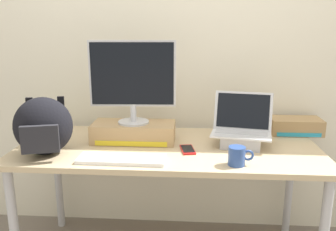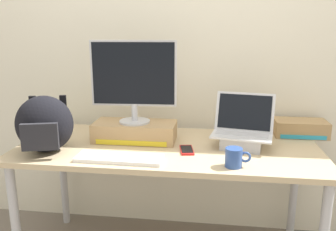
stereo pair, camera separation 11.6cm
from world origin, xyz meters
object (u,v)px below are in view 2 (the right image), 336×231
(desktop_monitor, at_px, (134,79))
(open_laptop, at_px, (242,136))
(cell_phone, at_px, (187,150))
(toner_box_cyan, at_px, (300,128))
(plush_toy, at_px, (45,129))
(toner_box_yellow, at_px, (135,131))
(messenger_backpack, at_px, (45,124))
(external_keyboard, at_px, (119,158))
(coffee_mug, at_px, (234,157))

(desktop_monitor, bearing_deg, open_laptop, -5.82)
(cell_phone, bearing_deg, toner_box_cyan, 18.53)
(cell_phone, xyz_separation_m, plush_toy, (-0.90, 0.13, 0.05))
(toner_box_yellow, distance_m, desktop_monitor, 0.32)
(toner_box_yellow, bearing_deg, messenger_backpack, -149.81)
(toner_box_yellow, relative_size, open_laptop, 1.32)
(desktop_monitor, height_order, messenger_backpack, desktop_monitor)
(external_keyboard, xyz_separation_m, coffee_mug, (0.58, -0.01, 0.04))
(desktop_monitor, relative_size, plush_toy, 4.87)
(coffee_mug, bearing_deg, toner_box_yellow, 149.12)
(toner_box_yellow, bearing_deg, cell_phone, -24.28)
(messenger_backpack, distance_m, plush_toy, 0.30)
(desktop_monitor, height_order, toner_box_cyan, desktop_monitor)
(open_laptop, relative_size, cell_phone, 2.31)
(external_keyboard, bearing_deg, coffee_mug, -0.20)
(open_laptop, distance_m, messenger_backpack, 1.10)
(coffee_mug, xyz_separation_m, cell_phone, (-0.25, 0.20, -0.04))
(open_laptop, height_order, messenger_backpack, messenger_backpack)
(cell_phone, height_order, toner_box_cyan, toner_box_cyan)
(plush_toy, bearing_deg, open_laptop, -0.97)
(coffee_mug, xyz_separation_m, plush_toy, (-1.14, 0.33, 0.00))
(open_laptop, height_order, coffee_mug, open_laptop)
(toner_box_yellow, xyz_separation_m, open_laptop, (0.63, -0.03, 0.01))
(desktop_monitor, bearing_deg, cell_phone, -27.07)
(open_laptop, height_order, toner_box_cyan, open_laptop)
(toner_box_yellow, bearing_deg, open_laptop, -2.98)
(desktop_monitor, xyz_separation_m, open_laptop, (0.63, -0.03, -0.31))
(desktop_monitor, distance_m, external_keyboard, 0.49)
(messenger_backpack, distance_m, cell_phone, 0.79)
(toner_box_cyan, bearing_deg, messenger_backpack, -161.58)
(desktop_monitor, relative_size, external_keyboard, 1.11)
(plush_toy, xyz_separation_m, toner_box_cyan, (1.59, 0.24, -0.00))
(toner_box_yellow, distance_m, toner_box_cyan, 1.04)
(toner_box_yellow, bearing_deg, coffee_mug, -30.88)
(messenger_backpack, height_order, plush_toy, messenger_backpack)
(desktop_monitor, bearing_deg, toner_box_cyan, 9.80)
(toner_box_yellow, xyz_separation_m, plush_toy, (-0.57, -0.01, -0.00))
(coffee_mug, relative_size, toner_box_cyan, 0.39)
(open_laptop, xyz_separation_m, messenger_backpack, (-1.07, -0.22, 0.09))
(coffee_mug, height_order, plush_toy, plush_toy)
(desktop_monitor, xyz_separation_m, external_keyboard, (-0.01, -0.33, -0.36))
(toner_box_yellow, height_order, open_laptop, open_laptop)
(desktop_monitor, distance_m, cell_phone, 0.51)
(coffee_mug, bearing_deg, plush_toy, 163.87)
(coffee_mug, bearing_deg, toner_box_cyan, 52.31)
(plush_toy, bearing_deg, desktop_monitor, 1.14)
(desktop_monitor, relative_size, toner_box_cyan, 1.57)
(external_keyboard, height_order, toner_box_cyan, toner_box_cyan)
(cell_phone, bearing_deg, plush_toy, 161.43)
(desktop_monitor, xyz_separation_m, coffee_mug, (0.57, -0.34, -0.33))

